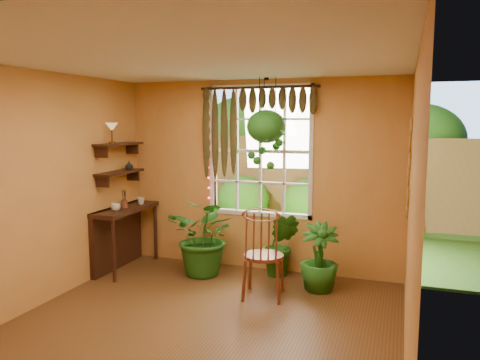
% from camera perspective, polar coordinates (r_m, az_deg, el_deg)
% --- Properties ---
extents(floor, '(4.50, 4.50, 0.00)m').
position_cam_1_polar(floor, '(4.96, -5.69, -18.21)').
color(floor, brown).
rests_on(floor, ground).
extents(ceiling, '(4.50, 4.50, 0.00)m').
position_cam_1_polar(ceiling, '(4.52, -6.14, 14.45)').
color(ceiling, white).
rests_on(ceiling, wall_back).
extents(wall_back, '(4.00, 0.00, 4.00)m').
position_cam_1_polar(wall_back, '(6.63, 2.40, 0.50)').
color(wall_back, '#CF8F46').
rests_on(wall_back, floor).
extents(wall_left, '(0.00, 4.50, 4.50)m').
position_cam_1_polar(wall_left, '(5.69, -24.45, -1.29)').
color(wall_left, '#CF8F46').
rests_on(wall_left, floor).
extents(wall_right, '(0.00, 4.50, 4.50)m').
position_cam_1_polar(wall_right, '(4.13, 20.17, -4.12)').
color(wall_right, '#CF8F46').
rests_on(wall_right, floor).
extents(window, '(1.52, 0.10, 1.86)m').
position_cam_1_polar(window, '(6.63, 2.50, 3.54)').
color(window, white).
rests_on(window, wall_back).
extents(valance_vine, '(1.70, 0.12, 1.10)m').
position_cam_1_polar(valance_vine, '(6.53, 1.50, 8.55)').
color(valance_vine, '#33170D').
rests_on(valance_vine, window).
extents(string_lights, '(0.03, 0.03, 1.54)m').
position_cam_1_polar(string_lights, '(6.80, -3.88, 4.04)').
color(string_lights, '#FF2633').
rests_on(string_lights, window).
extents(wall_plates, '(0.04, 0.32, 1.10)m').
position_cam_1_polar(wall_plates, '(5.87, 19.86, 1.15)').
color(wall_plates, '#FEF0D0').
rests_on(wall_plates, wall_right).
extents(counter_ledge, '(0.40, 1.20, 0.90)m').
position_cam_1_polar(counter_ledge, '(7.01, -14.45, -5.99)').
color(counter_ledge, '#33170D').
rests_on(counter_ledge, floor).
extents(shelf_lower, '(0.25, 0.90, 0.04)m').
position_cam_1_polar(shelf_lower, '(6.85, -14.43, 0.91)').
color(shelf_lower, '#33170D').
rests_on(shelf_lower, wall_left).
extents(shelf_upper, '(0.25, 0.90, 0.04)m').
position_cam_1_polar(shelf_upper, '(6.81, -14.54, 4.25)').
color(shelf_upper, '#33170D').
rests_on(shelf_upper, wall_left).
extents(backyard, '(14.00, 10.00, 12.00)m').
position_cam_1_polar(backyard, '(11.09, 10.60, 2.78)').
color(backyard, '#2C5C1A').
rests_on(backyard, ground).
extents(windsor_chair, '(0.54, 0.57, 1.30)m').
position_cam_1_polar(windsor_chair, '(5.73, 2.84, -10.60)').
color(windsor_chair, maroon).
rests_on(windsor_chair, floor).
extents(potted_plant_left, '(1.09, 0.98, 1.09)m').
position_cam_1_polar(potted_plant_left, '(6.50, -4.19, -6.89)').
color(potted_plant_left, '#184612').
rests_on(potted_plant_left, floor).
extents(potted_plant_mid, '(0.50, 0.40, 0.89)m').
position_cam_1_polar(potted_plant_mid, '(6.48, 4.99, -7.86)').
color(potted_plant_mid, '#184612').
rests_on(potted_plant_mid, floor).
extents(potted_plant_right, '(0.60, 0.60, 0.86)m').
position_cam_1_polar(potted_plant_right, '(6.02, 9.63, -9.27)').
color(potted_plant_right, '#184612').
rests_on(potted_plant_right, floor).
extents(hanging_basket, '(0.53, 0.53, 1.24)m').
position_cam_1_polar(hanging_basket, '(6.33, 3.21, 5.94)').
color(hanging_basket, black).
rests_on(hanging_basket, ceiling).
extents(cup_a, '(0.15, 0.15, 0.10)m').
position_cam_1_polar(cup_a, '(6.63, -14.93, -3.22)').
color(cup_a, silver).
rests_on(cup_a, counter_ledge).
extents(cup_b, '(0.13, 0.13, 0.10)m').
position_cam_1_polar(cup_b, '(7.06, -11.99, -2.50)').
color(cup_b, beige).
rests_on(cup_b, counter_ledge).
extents(brush_jar, '(0.09, 0.09, 0.32)m').
position_cam_1_polar(brush_jar, '(6.83, -13.93, -2.25)').
color(brush_jar, brown).
rests_on(brush_jar, counter_ledge).
extents(shelf_vase, '(0.13, 0.13, 0.12)m').
position_cam_1_polar(shelf_vase, '(7.03, -13.37, 1.75)').
color(shelf_vase, '#B2AD99').
rests_on(shelf_vase, shelf_lower).
extents(tiffany_lamp, '(0.17, 0.17, 0.28)m').
position_cam_1_polar(tiffany_lamp, '(6.65, -15.37, 6.10)').
color(tiffany_lamp, brown).
rests_on(tiffany_lamp, shelf_upper).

